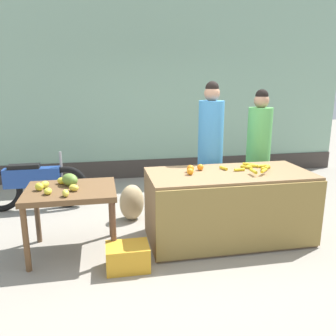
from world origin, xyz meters
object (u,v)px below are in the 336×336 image
parked_motorcycle (33,184)px  produce_crate (128,257)px  produce_sack (132,202)px  vendor_woman_blue_shirt (210,151)px  vendor_woman_green_shirt (258,152)px

parked_motorcycle → produce_crate: bearing=-57.9°
parked_motorcycle → produce_sack: parked_motorcycle is taller
parked_motorcycle → produce_crate: parked_motorcycle is taller
produce_crate → produce_sack: 1.32m
parked_motorcycle → produce_sack: bearing=-25.6°
parked_motorcycle → produce_crate: 2.36m
vendor_woman_blue_shirt → parked_motorcycle: size_ratio=1.18×
vendor_woman_blue_shirt → produce_crate: 1.91m
parked_motorcycle → vendor_woman_green_shirt: bearing=-12.2°
vendor_woman_green_shirt → produce_crate: size_ratio=4.05×
vendor_woman_green_shirt → produce_sack: (-1.84, 0.02, -0.65)m
produce_sack → parked_motorcycle: bearing=154.4°
produce_crate → produce_sack: (0.17, 1.31, 0.12)m
vendor_woman_green_shirt → parked_motorcycle: 3.36m
vendor_woman_blue_shirt → produce_crate: (-1.25, -1.18, -0.83)m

